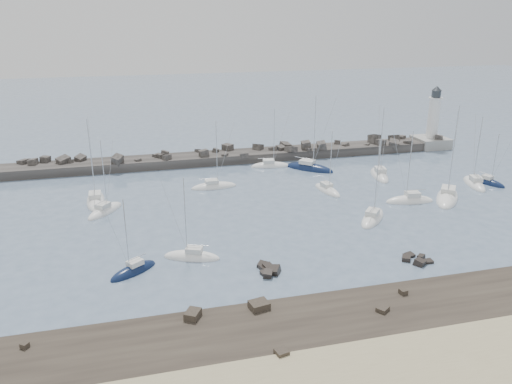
# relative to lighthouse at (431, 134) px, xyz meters

# --- Properties ---
(ground) EXTENTS (400.00, 400.00, 0.00)m
(ground) POSITION_rel_lighthouse_xyz_m (-47.00, -38.00, -3.09)
(ground) COLOR slate
(ground) RESTS_ON ground
(rock_shelf) EXTENTS (140.00, 12.31, 1.94)m
(rock_shelf) POSITION_rel_lighthouse_xyz_m (-46.94, -59.99, -3.08)
(rock_shelf) COLOR #2A231D
(rock_shelf) RESTS_ON ground
(rock_cluster_near) EXTENTS (2.76, 4.42, 1.68)m
(rock_cluster_near) POSITION_rel_lighthouse_xyz_m (-51.99, -47.42, -2.99)
(rock_cluster_near) COLOR black
(rock_cluster_near) RESTS_ON ground
(rock_cluster_far) EXTENTS (3.67, 3.90, 1.38)m
(rock_cluster_far) POSITION_rel_lighthouse_xyz_m (-33.40, -49.43, -2.98)
(rock_cluster_far) COLOR black
(rock_cluster_far) RESTS_ON ground
(breakwater) EXTENTS (115.00, 7.63, 5.42)m
(breakwater) POSITION_rel_lighthouse_xyz_m (-53.73, -0.01, -2.76)
(breakwater) COLOR #312E2C
(breakwater) RESTS_ON ground
(lighthouse) EXTENTS (7.00, 7.00, 14.60)m
(lighthouse) POSITION_rel_lighthouse_xyz_m (0.00, 0.00, 0.00)
(lighthouse) COLOR gray
(lighthouse) RESTS_ON ground
(sailboat_1) EXTENTS (3.09, 9.34, 14.68)m
(sailboat_1) POSITION_rel_lighthouse_xyz_m (-72.94, -18.10, -2.95)
(sailboat_1) COLOR white
(sailboat_1) RESTS_ON ground
(sailboat_2) EXTENTS (6.33, 5.30, 10.27)m
(sailboat_2) POSITION_rel_lighthouse_xyz_m (-67.50, -43.66, -2.96)
(sailboat_2) COLOR #0E1B3D
(sailboat_2) RESTS_ON ground
(sailboat_3) EXTENTS (6.42, 7.58, 12.24)m
(sailboat_3) POSITION_rel_lighthouse_xyz_m (-71.35, -23.09, -2.95)
(sailboat_3) COLOR white
(sailboat_3) RESTS_ON ground
(sailboat_4) EXTENTS (8.17, 2.73, 12.79)m
(sailboat_4) POSITION_rel_lighthouse_xyz_m (-53.06, -15.84, -2.96)
(sailboat_4) COLOR white
(sailboat_4) RESTS_ON ground
(sailboat_5) EXTENTS (7.53, 4.70, 11.53)m
(sailboat_5) POSITION_rel_lighthouse_xyz_m (-60.30, -41.76, -2.95)
(sailboat_5) COLOR white
(sailboat_5) RESTS_ON ground
(sailboat_6) EXTENTS (3.47, 7.60, 11.61)m
(sailboat_6) POSITION_rel_lighthouse_xyz_m (-34.35, -22.52, -2.96)
(sailboat_6) COLOR white
(sailboat_6) RESTS_ON ground
(sailboat_7) EXTENTS (7.42, 7.97, 13.23)m
(sailboat_7) POSITION_rel_lighthouse_xyz_m (-32.54, -35.92, -2.95)
(sailboat_7) COLOR white
(sailboat_7) RESTS_ON ground
(sailboat_8) EXTENTS (9.37, 9.13, 15.72)m
(sailboat_8) POSITION_rel_lighthouse_xyz_m (-32.94, -9.57, -2.95)
(sailboat_8) COLOR #0E1B3D
(sailboat_8) RESTS_ON ground
(sailboat_9) EXTENTS (8.24, 3.52, 12.82)m
(sailboat_9) POSITION_rel_lighthouse_xyz_m (-23.32, -30.74, -2.94)
(sailboat_9) COLOR white
(sailboat_9) RESTS_ON ground
(sailboat_10) EXTENTS (4.67, 9.15, 14.03)m
(sailboat_10) POSITION_rel_lighthouse_xyz_m (-21.71, -17.17, -2.93)
(sailboat_10) COLOR white
(sailboat_10) RESTS_ON ground
(sailboat_11) EXTENTS (9.27, 10.53, 16.88)m
(sailboat_11) POSITION_rel_lighthouse_xyz_m (-16.50, -30.95, -2.95)
(sailboat_11) COLOR white
(sailboat_11) RESTS_ON ground
(sailboat_12) EXTENTS (4.86, 8.72, 13.33)m
(sailboat_12) POSITION_rel_lighthouse_xyz_m (-7.62, -25.98, -2.94)
(sailboat_12) COLOR white
(sailboat_12) RESTS_ON ground
(sailboat_13) EXTENTS (4.02, 6.54, 10.13)m
(sailboat_13) POSITION_rel_lighthouse_xyz_m (-4.64, -25.91, -2.95)
(sailboat_13) COLOR #0E1B3D
(sailboat_13) RESTS_ON ground
(sailboat_14) EXTENTS (8.20, 3.56, 12.53)m
(sailboat_14) POSITION_rel_lighthouse_xyz_m (-39.89, -6.00, -2.96)
(sailboat_14) COLOR white
(sailboat_14) RESTS_ON ground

